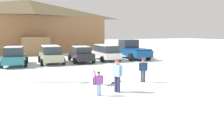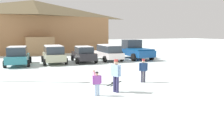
{
  "view_description": "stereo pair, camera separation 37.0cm",
  "coord_description": "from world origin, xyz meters",
  "px_view_note": "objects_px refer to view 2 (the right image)",
  "views": [
    {
      "loc": [
        -5.49,
        -5.94,
        2.98
      ],
      "look_at": [
        0.13,
        5.71,
        0.93
      ],
      "focal_mm": 35.0,
      "sensor_mm": 36.0,
      "label": 1
    },
    {
      "loc": [
        -5.15,
        -6.1,
        2.98
      ],
      "look_at": [
        0.13,
        5.71,
        0.93
      ],
      "focal_mm": 35.0,
      "sensor_mm": 36.0,
      "label": 2
    }
  ],
  "objects_px": {
    "parked_white_suv": "(108,52)",
    "skier_child_in_pink_snowsuit": "(94,76)",
    "pickup_truck": "(135,50)",
    "parked_black_sedan": "(84,54)",
    "skier_teen_in_navy_coat": "(143,69)",
    "parked_teal_hatchback": "(18,56)",
    "parked_beige_suv": "(54,54)",
    "ski_lodge": "(34,26)",
    "pair_of_skis": "(114,83)",
    "skier_adult_in_blue_parka": "(116,74)",
    "skier_child_in_purple_jacket": "(97,82)"
  },
  "relations": [
    {
      "from": "parked_black_sedan",
      "to": "skier_child_in_purple_jacket",
      "type": "bearing_deg",
      "value": -103.89
    },
    {
      "from": "pickup_truck",
      "to": "skier_teen_in_navy_coat",
      "type": "relative_size",
      "value": 3.78
    },
    {
      "from": "parked_teal_hatchback",
      "to": "skier_teen_in_navy_coat",
      "type": "xyz_separation_m",
      "value": [
        6.74,
        -10.59,
        -0.07
      ]
    },
    {
      "from": "skier_child_in_purple_jacket",
      "to": "skier_child_in_pink_snowsuit",
      "type": "bearing_deg",
      "value": 74.32
    },
    {
      "from": "parked_black_sedan",
      "to": "skier_child_in_pink_snowsuit",
      "type": "xyz_separation_m",
      "value": [
        -2.33,
        -9.73,
        -0.31
      ]
    },
    {
      "from": "skier_teen_in_navy_coat",
      "to": "skier_adult_in_blue_parka",
      "type": "xyz_separation_m",
      "value": [
        -2.44,
        -1.34,
        0.15
      ]
    },
    {
      "from": "ski_lodge",
      "to": "skier_teen_in_navy_coat",
      "type": "bearing_deg",
      "value": -80.32
    },
    {
      "from": "skier_child_in_purple_jacket",
      "to": "pair_of_skis",
      "type": "distance_m",
      "value": 2.73
    },
    {
      "from": "parked_white_suv",
      "to": "parked_black_sedan",
      "type": "bearing_deg",
      "value": -174.63
    },
    {
      "from": "ski_lodge",
      "to": "skier_child_in_pink_snowsuit",
      "type": "bearing_deg",
      "value": -87.14
    },
    {
      "from": "skier_child_in_pink_snowsuit",
      "to": "skier_teen_in_navy_coat",
      "type": "bearing_deg",
      "value": -12.23
    },
    {
      "from": "parked_black_sedan",
      "to": "pickup_truck",
      "type": "distance_m",
      "value": 6.2
    },
    {
      "from": "ski_lodge",
      "to": "pickup_truck",
      "type": "relative_size",
      "value": 4.17
    },
    {
      "from": "parked_black_sedan",
      "to": "parked_white_suv",
      "type": "xyz_separation_m",
      "value": [
        2.85,
        0.27,
        0.08
      ]
    },
    {
      "from": "parked_beige_suv",
      "to": "skier_teen_in_navy_coat",
      "type": "relative_size",
      "value": 2.94
    },
    {
      "from": "skier_child_in_pink_snowsuit",
      "to": "pair_of_skis",
      "type": "bearing_deg",
      "value": -10.78
    },
    {
      "from": "parked_black_sedan",
      "to": "pickup_truck",
      "type": "xyz_separation_m",
      "value": [
        6.18,
        0.35,
        0.17
      ]
    },
    {
      "from": "parked_black_sedan",
      "to": "skier_teen_in_navy_coat",
      "type": "relative_size",
      "value": 3.05
    },
    {
      "from": "ski_lodge",
      "to": "pair_of_skis",
      "type": "relative_size",
      "value": 16.72
    },
    {
      "from": "parked_beige_suv",
      "to": "ski_lodge",
      "type": "bearing_deg",
      "value": 92.34
    },
    {
      "from": "parked_beige_suv",
      "to": "parked_black_sedan",
      "type": "distance_m",
      "value": 2.96
    },
    {
      "from": "skier_child_in_pink_snowsuit",
      "to": "skier_adult_in_blue_parka",
      "type": "height_order",
      "value": "skier_adult_in_blue_parka"
    },
    {
      "from": "skier_teen_in_navy_coat",
      "to": "pair_of_skis",
      "type": "distance_m",
      "value": 1.93
    },
    {
      "from": "parked_teal_hatchback",
      "to": "pickup_truck",
      "type": "height_order",
      "value": "pickup_truck"
    },
    {
      "from": "pickup_truck",
      "to": "skier_teen_in_navy_coat",
      "type": "distance_m",
      "value": 12.08
    },
    {
      "from": "pickup_truck",
      "to": "skier_child_in_pink_snowsuit",
      "type": "relative_size",
      "value": 5.95
    },
    {
      "from": "parked_white_suv",
      "to": "skier_child_in_pink_snowsuit",
      "type": "relative_size",
      "value": 5.42
    },
    {
      "from": "parked_white_suv",
      "to": "pickup_truck",
      "type": "distance_m",
      "value": 3.34
    },
    {
      "from": "parked_beige_suv",
      "to": "pair_of_skis",
      "type": "bearing_deg",
      "value": -79.93
    },
    {
      "from": "skier_child_in_pink_snowsuit",
      "to": "skier_adult_in_blue_parka",
      "type": "relative_size",
      "value": 0.53
    },
    {
      "from": "pair_of_skis",
      "to": "skier_child_in_pink_snowsuit",
      "type": "bearing_deg",
      "value": 169.22
    },
    {
      "from": "pickup_truck",
      "to": "skier_teen_in_navy_coat",
      "type": "bearing_deg",
      "value": -117.64
    },
    {
      "from": "ski_lodge",
      "to": "parked_white_suv",
      "type": "distance_m",
      "value": 14.98
    },
    {
      "from": "parked_beige_suv",
      "to": "pair_of_skis",
      "type": "height_order",
      "value": "parked_beige_suv"
    },
    {
      "from": "parked_beige_suv",
      "to": "skier_child_in_pink_snowsuit",
      "type": "distance_m",
      "value": 9.98
    },
    {
      "from": "parked_white_suv",
      "to": "skier_teen_in_navy_coat",
      "type": "xyz_separation_m",
      "value": [
        -2.27,
        -10.63,
        -0.11
      ]
    },
    {
      "from": "parked_teal_hatchback",
      "to": "pickup_truck",
      "type": "xyz_separation_m",
      "value": [
        12.34,
        0.11,
        0.13
      ]
    },
    {
      "from": "parked_black_sedan",
      "to": "skier_child_in_purple_jacket",
      "type": "height_order",
      "value": "parked_black_sedan"
    },
    {
      "from": "parked_teal_hatchback",
      "to": "parked_black_sedan",
      "type": "distance_m",
      "value": 6.16
    },
    {
      "from": "skier_child_in_purple_jacket",
      "to": "parked_beige_suv",
      "type": "bearing_deg",
      "value": 90.02
    },
    {
      "from": "skier_child_in_pink_snowsuit",
      "to": "parked_teal_hatchback",
      "type": "bearing_deg",
      "value": 111.0
    },
    {
      "from": "parked_teal_hatchback",
      "to": "parked_white_suv",
      "type": "distance_m",
      "value": 9.0
    },
    {
      "from": "parked_beige_suv",
      "to": "skier_child_in_pink_snowsuit",
      "type": "relative_size",
      "value": 4.63
    },
    {
      "from": "skier_child_in_purple_jacket",
      "to": "pair_of_skis",
      "type": "xyz_separation_m",
      "value": [
        1.8,
        1.94,
        -0.64
      ]
    },
    {
      "from": "skier_teen_in_navy_coat",
      "to": "parked_beige_suv",
      "type": "bearing_deg",
      "value": 108.43
    },
    {
      "from": "parked_black_sedan",
      "to": "skier_child_in_pink_snowsuit",
      "type": "distance_m",
      "value": 10.01
    },
    {
      "from": "skier_child_in_purple_jacket",
      "to": "skier_adult_in_blue_parka",
      "type": "bearing_deg",
      "value": 10.71
    },
    {
      "from": "ski_lodge",
      "to": "parked_white_suv",
      "type": "xyz_separation_m",
      "value": [
        6.34,
        -13.24,
        -2.99
      ]
    },
    {
      "from": "pair_of_skis",
      "to": "ski_lodge",
      "type": "bearing_deg",
      "value": 95.72
    },
    {
      "from": "parked_black_sedan",
      "to": "skier_adult_in_blue_parka",
      "type": "bearing_deg",
      "value": -99.02
    }
  ]
}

